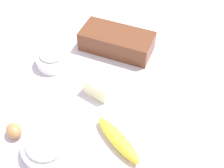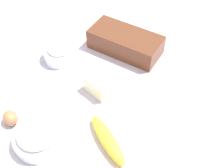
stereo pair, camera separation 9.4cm
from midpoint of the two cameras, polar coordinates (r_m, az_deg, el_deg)
The scene contains 7 objects.
ground_plane at distance 0.98m, azimuth 2.75°, elevation -2.09°, with size 2.40×2.40×0.02m, color silver.
loaf_pan at distance 1.10m, azimuth 5.22°, elevation 8.46°, with size 0.29×0.14×0.08m.
flour_bowl at distance 0.85m, azimuth -11.83°, elevation -10.71°, with size 0.15×0.15×0.07m.
sugar_bowl at distance 1.08m, azimuth -8.15°, elevation 6.34°, with size 0.13×0.13×0.07m.
banana at distance 0.84m, azimuth 2.36°, elevation -11.53°, with size 0.19×0.04×0.04m, color yellow.
butter_block at distance 0.95m, azimuth 0.21°, elevation -0.46°, with size 0.09×0.06×0.06m, color #F4EDB2.
egg_near_butter at distance 0.92m, azimuth -17.37°, elevation -6.82°, with size 0.04×0.04×0.06m, color #AC7446.
Camera 2 is at (0.34, -0.52, 0.75)m, focal length 44.71 mm.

